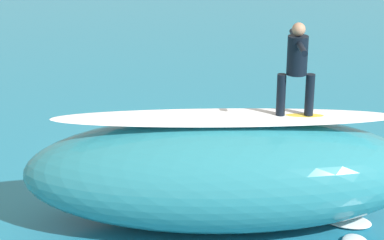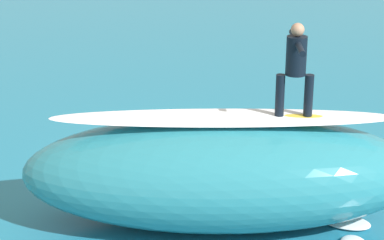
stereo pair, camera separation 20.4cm
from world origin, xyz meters
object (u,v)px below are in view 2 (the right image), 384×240
object	(u,v)px
surfboard_riding	(293,118)
surfboard_paddling	(112,159)
surfer_riding	(296,63)
surfer_paddling	(106,153)

from	to	relation	value
surfboard_riding	surfboard_paddling	world-z (taller)	surfboard_riding
surfer_riding	surfboard_paddling	xyz separation A→B (m)	(2.46, -3.71, -2.95)
surfer_riding	surfboard_riding	bearing A→B (deg)	94.63
surfboard_riding	surfer_riding	size ratio (longest dim) A/B	1.28
surfboard_riding	surfboard_paddling	size ratio (longest dim) A/B	0.87
surfboard_riding	surfer_riding	bearing A→B (deg)	-85.37
surfer_riding	surfer_paddling	size ratio (longest dim) A/B	0.89
surfer_riding	surfboard_paddling	world-z (taller)	surfer_riding
surfboard_paddling	surfer_riding	bearing A→B (deg)	-66.15
surfboard_riding	surfer_paddling	bearing A→B (deg)	-36.15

